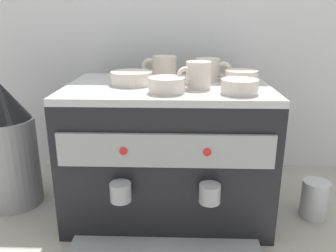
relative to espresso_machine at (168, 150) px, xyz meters
name	(u,v)px	position (x,y,z in m)	size (l,w,h in m)	color
ground_plane	(168,206)	(0.00, 0.00, -0.21)	(4.00, 4.00, 0.00)	#9E998E
tiled_backsplash_wall	(171,29)	(0.00, 0.37, 0.36)	(2.80, 0.03, 1.13)	silver
espresso_machine	(168,150)	(0.00, 0.00, 0.00)	(0.61, 0.51, 0.42)	black
ceramic_cup_0	(163,67)	(-0.02, 0.13, 0.25)	(0.12, 0.08, 0.07)	beige
ceramic_cup_1	(197,75)	(0.08, -0.05, 0.25)	(0.10, 0.09, 0.08)	beige
ceramic_cup_2	(209,69)	(0.13, 0.08, 0.25)	(0.11, 0.08, 0.07)	beige
ceramic_bowl_0	(132,78)	(-0.11, 0.01, 0.23)	(0.13, 0.13, 0.04)	beige
ceramic_bowl_1	(241,78)	(0.22, 0.01, 0.23)	(0.10, 0.10, 0.04)	beige
ceramic_bowl_2	(240,87)	(0.19, -0.11, 0.23)	(0.10, 0.10, 0.04)	beige
ceramic_bowl_3	(167,85)	(0.00, -0.11, 0.23)	(0.10, 0.10, 0.04)	beige
coffee_grinder	(8,146)	(-0.53, 0.02, 0.00)	(0.19, 0.19, 0.42)	#939399
milk_pitcher	(314,199)	(0.47, -0.04, -0.15)	(0.08, 0.08, 0.12)	#B7B7BC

